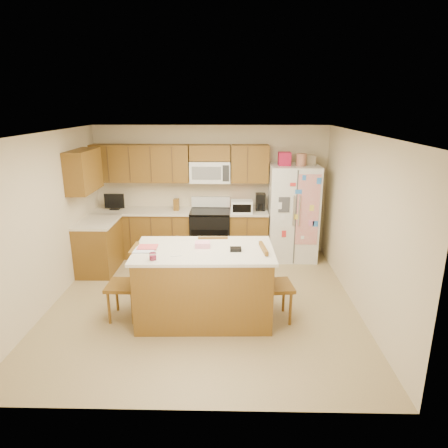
{
  "coord_description": "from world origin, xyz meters",
  "views": [
    {
      "loc": [
        0.43,
        -5.46,
        2.88
      ],
      "look_at": [
        0.3,
        0.35,
        1.13
      ],
      "focal_mm": 32.0,
      "sensor_mm": 36.0,
      "label": 1
    }
  ],
  "objects_px": {
    "windsor_chair_left": "(125,285)",
    "windsor_chair_back": "(213,268)",
    "stove": "(210,233)",
    "windsor_chair_right": "(274,285)",
    "island": "(204,284)",
    "refrigerator": "(293,212)"
  },
  "relations": [
    {
      "from": "windsor_chair_right",
      "to": "windsor_chair_left",
      "type": "bearing_deg",
      "value": -179.9
    },
    {
      "from": "windsor_chair_left",
      "to": "island",
      "type": "bearing_deg",
      "value": 1.09
    },
    {
      "from": "windsor_chair_back",
      "to": "windsor_chair_right",
      "type": "bearing_deg",
      "value": -34.97
    },
    {
      "from": "island",
      "to": "windsor_chair_left",
      "type": "relative_size",
      "value": 1.8
    },
    {
      "from": "stove",
      "to": "island",
      "type": "height_order",
      "value": "stove"
    },
    {
      "from": "windsor_chair_back",
      "to": "windsor_chair_right",
      "type": "distance_m",
      "value": 1.05
    },
    {
      "from": "stove",
      "to": "windsor_chair_left",
      "type": "relative_size",
      "value": 1.07
    },
    {
      "from": "windsor_chair_back",
      "to": "windsor_chair_right",
      "type": "relative_size",
      "value": 0.97
    },
    {
      "from": "stove",
      "to": "island",
      "type": "xyz_separation_m",
      "value": [
        0.05,
        -2.4,
        0.04
      ]
    },
    {
      "from": "windsor_chair_left",
      "to": "windsor_chair_right",
      "type": "xyz_separation_m",
      "value": [
        2.04,
        0.0,
        0.01
      ]
    },
    {
      "from": "windsor_chair_right",
      "to": "stove",
      "type": "bearing_deg",
      "value": 112.49
    },
    {
      "from": "stove",
      "to": "windsor_chair_right",
      "type": "distance_m",
      "value": 2.61
    },
    {
      "from": "stove",
      "to": "windsor_chair_right",
      "type": "relative_size",
      "value": 1.05
    },
    {
      "from": "refrigerator",
      "to": "island",
      "type": "distance_m",
      "value": 2.82
    },
    {
      "from": "island",
      "to": "windsor_chair_right",
      "type": "bearing_deg",
      "value": -1.03
    },
    {
      "from": "windsor_chair_left",
      "to": "windsor_chair_back",
      "type": "xyz_separation_m",
      "value": [
        1.18,
        0.6,
        -0.0
      ]
    },
    {
      "from": "windsor_chair_left",
      "to": "windsor_chair_back",
      "type": "relative_size",
      "value": 1.0
    },
    {
      "from": "stove",
      "to": "refrigerator",
      "type": "xyz_separation_m",
      "value": [
        1.57,
        -0.06,
        0.45
      ]
    },
    {
      "from": "island",
      "to": "windsor_chair_left",
      "type": "xyz_separation_m",
      "value": [
        -1.09,
        -0.02,
        -0.02
      ]
    },
    {
      "from": "stove",
      "to": "island",
      "type": "relative_size",
      "value": 0.6
    },
    {
      "from": "windsor_chair_left",
      "to": "windsor_chair_back",
      "type": "bearing_deg",
      "value": 27.0
    },
    {
      "from": "stove",
      "to": "windsor_chair_left",
      "type": "xyz_separation_m",
      "value": [
        -1.04,
        -2.42,
        0.02
      ]
    }
  ]
}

